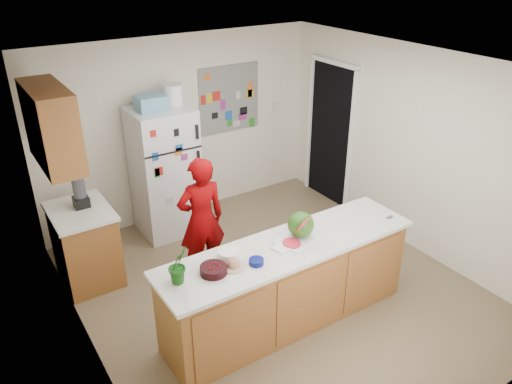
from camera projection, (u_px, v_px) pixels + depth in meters
floor at (275, 289)px, 5.67m from camera, size 4.00×4.50×0.02m
wall_back at (182, 128)px, 6.80m from camera, size 4.00×0.02×2.50m
wall_left at (79, 248)px, 4.13m from camera, size 0.02×4.50×2.50m
wall_right at (411, 150)px, 6.09m from camera, size 0.02×4.50×2.50m
ceiling at (280, 66)px, 4.54m from camera, size 4.00×4.50×0.02m
doorway at (331, 134)px, 7.27m from camera, size 0.03×0.85×2.04m
peninsula_base at (288, 285)px, 5.00m from camera, size 2.60×0.62×0.88m
peninsula_top at (289, 247)px, 4.79m from camera, size 2.68×0.70×0.04m
side_counter_base at (86, 246)px, 5.66m from camera, size 0.60×0.80×0.86m
side_counter_top at (79, 212)px, 5.46m from camera, size 0.64×0.84×0.04m
upper_cabinets at (51, 126)px, 4.90m from camera, size 0.35×1.00×0.80m
refrigerator at (165, 172)px, 6.48m from camera, size 0.75×0.70×1.70m
fridge_top_bin at (151, 103)px, 6.01m from camera, size 0.35×0.28×0.18m
photo_collage at (229, 99)px, 7.02m from camera, size 0.95×0.01×0.95m
person at (201, 220)px, 5.56m from camera, size 0.58×0.41×1.50m
blender_appliance at (79, 191)px, 5.44m from camera, size 0.14×0.14×0.38m
cutting_board at (297, 239)px, 4.86m from camera, size 0.47×0.40×0.01m
watermelon at (301, 224)px, 4.85m from camera, size 0.26×0.26×0.26m
watermelon_slice at (291, 243)px, 4.77m from camera, size 0.17×0.17×0.02m
cherry_bowl at (213, 270)px, 4.36m from camera, size 0.31×0.31×0.07m
white_bowl at (228, 254)px, 4.59m from camera, size 0.21×0.21×0.06m
cobalt_bowl at (256, 262)px, 4.49m from camera, size 0.17×0.17×0.05m
plate at (233, 266)px, 4.45m from camera, size 0.24×0.24×0.02m
paper_towel at (282, 248)px, 4.72m from camera, size 0.19×0.18×0.02m
keys at (390, 217)px, 5.25m from camera, size 0.09×0.05×0.01m
potted_plant at (178, 265)px, 4.19m from camera, size 0.22×0.20×0.34m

